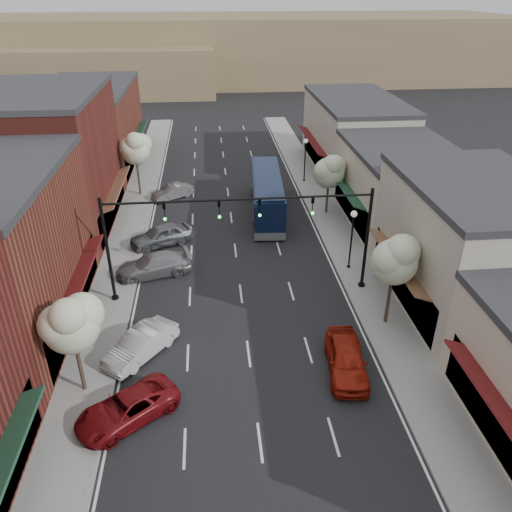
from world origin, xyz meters
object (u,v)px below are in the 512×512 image
object	(u,v)px
parked_car_c	(154,265)
lamp_post_far	(305,153)
signal_mast_left	(146,234)
tree_left_near	(71,322)
parked_car_e	(172,192)
parked_car_a	(127,408)
red_hatchback	(346,359)
coach_bus	(267,194)
tree_right_far	(330,170)
parked_car_b	(141,344)
signal_mast_right	(331,226)
lamp_post_near	(352,230)
parked_car_d	(161,235)
tree_left_far	(136,148)
tree_right_near	(396,258)

from	to	relation	value
parked_car_c	lamp_post_far	bearing A→B (deg)	126.93
signal_mast_left	parked_car_c	world-z (taller)	signal_mast_left
tree_left_near	parked_car_e	bearing A→B (deg)	83.02
parked_car_c	parked_car_a	bearing A→B (deg)	-15.05
lamp_post_far	red_hatchback	xyz separation A→B (m)	(-2.90, -27.83, -2.19)
coach_bus	red_hatchback	world-z (taller)	coach_bus
parked_car_a	parked_car_e	world-z (taller)	parked_car_a
tree_right_far	parked_car_b	bearing A→B (deg)	-128.88
signal_mast_right	parked_car_c	size ratio (longest dim) A/B	1.60
signal_mast_left	lamp_post_near	distance (m)	13.75
parked_car_d	parked_car_b	bearing A→B (deg)	-25.98
tree_left_far	parked_car_c	size ratio (longest dim) A/B	1.19
parked_car_e	signal_mast_right	bearing A→B (deg)	-1.36
signal_mast_left	tree_right_far	distance (m)	18.39
signal_mast_right	lamp_post_far	size ratio (longest dim) A/B	1.85
parked_car_d	coach_bus	bearing A→B (deg)	95.05
signal_mast_right	lamp_post_near	xyz separation A→B (m)	(2.18, 2.50, -1.62)
tree_right_far	tree_left_near	bearing A→B (deg)	-129.69
red_hatchback	parked_car_a	size ratio (longest dim) A/B	1.00
tree_right_far	parked_car_a	distance (m)	26.44
lamp_post_far	coach_bus	distance (m)	8.84
tree_left_far	lamp_post_far	size ratio (longest dim) A/B	1.38
coach_bus	parked_car_b	xyz separation A→B (m)	(-8.91, -18.15, -1.05)
signal_mast_right	red_hatchback	xyz separation A→B (m)	(-0.72, -7.83, -3.81)
signal_mast_left	lamp_post_near	world-z (taller)	signal_mast_left
coach_bus	red_hatchback	xyz separation A→B (m)	(1.76, -20.42, -0.98)
tree_right_far	parked_car_e	size ratio (longest dim) A/B	1.38
signal_mast_left	tree_right_far	world-z (taller)	signal_mast_left
parked_car_c	lamp_post_near	bearing A→B (deg)	73.48
parked_car_d	red_hatchback	bearing A→B (deg)	9.18
tree_left_far	tree_right_far	bearing A→B (deg)	-19.87
signal_mast_right	lamp_post_near	bearing A→B (deg)	48.95
signal_mast_left	lamp_post_far	world-z (taller)	signal_mast_left
lamp_post_far	parked_car_e	xyz separation A→B (m)	(-13.00, -3.11, -2.36)
signal_mast_right	tree_left_near	world-z (taller)	signal_mast_right
parked_car_e	lamp_post_far	bearing A→B (deg)	69.46
parked_car_c	parked_car_e	size ratio (longest dim) A/B	1.31
parked_car_c	coach_bus	bearing A→B (deg)	122.62
signal_mast_left	tree_right_far	bearing A→B (deg)	40.54
tree_left_far	red_hatchback	size ratio (longest dim) A/B	1.28
signal_mast_right	tree_left_far	world-z (taller)	signal_mast_right
parked_car_a	parked_car_d	xyz separation A→B (m)	(0.33, 17.55, 0.14)
signal_mast_left	parked_car_e	bearing A→B (deg)	88.57
signal_mast_left	parked_car_a	world-z (taller)	signal_mast_left
tree_right_near	parked_car_a	bearing A→B (deg)	-157.20
tree_left_far	parked_car_b	size ratio (longest dim) A/B	1.36
signal_mast_right	parked_car_b	world-z (taller)	signal_mast_right
parked_car_b	parked_car_d	world-z (taller)	parked_car_d
signal_mast_left	red_hatchback	distance (m)	13.66
parked_car_e	parked_car_b	bearing A→B (deg)	-35.46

